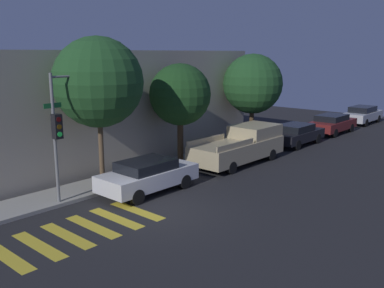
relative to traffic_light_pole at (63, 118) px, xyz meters
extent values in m
plane|color=black|center=(1.64, -3.37, -3.31)|extent=(60.00, 60.00, 0.00)
cube|color=gray|center=(1.64, 0.81, -3.24)|extent=(26.00, 1.96, 0.14)
cube|color=#A89E8E|center=(1.64, 5.20, -0.43)|extent=(26.00, 6.00, 5.77)
cube|color=gold|center=(-3.62, -2.57, -3.31)|extent=(0.45, 2.60, 0.00)
cube|color=gold|center=(-2.65, -2.57, -3.31)|extent=(0.45, 2.60, 0.00)
cube|color=gold|center=(-1.68, -2.57, -3.31)|extent=(0.45, 2.60, 0.00)
cube|color=gold|center=(-0.72, -2.57, -3.31)|extent=(0.45, 2.60, 0.00)
cube|color=gold|center=(0.25, -2.57, -3.31)|extent=(0.45, 2.60, 0.00)
cube|color=gold|center=(1.21, -2.57, -3.31)|extent=(0.45, 2.60, 0.00)
cylinder|color=slate|center=(-0.36, 0.08, -0.84)|extent=(0.12, 0.12, 4.96)
cube|color=black|center=(-0.36, -0.13, -0.26)|extent=(0.30, 0.30, 0.90)
cylinder|color=#4C0C0C|center=(-0.36, -0.29, 0.01)|extent=(0.18, 0.02, 0.18)
cylinder|color=#593D0A|center=(-0.36, -0.29, -0.26)|extent=(0.18, 0.02, 0.18)
cylinder|color=#26E54C|center=(-0.36, -0.29, -0.53)|extent=(0.18, 0.02, 0.18)
cube|color=#19662D|center=(-0.36, 0.08, 0.48)|extent=(0.70, 0.02, 0.18)
cylinder|color=slate|center=(0.38, 0.08, 1.49)|extent=(1.47, 0.08, 0.08)
sphere|color=#F9E5B2|center=(1.11, 0.08, 1.39)|extent=(0.36, 0.36, 0.36)
cube|color=silver|center=(2.98, -1.27, -2.68)|extent=(4.28, 1.80, 0.66)
cube|color=black|center=(2.88, -1.27, -2.15)|extent=(2.22, 1.58, 0.40)
cylinder|color=black|center=(4.31, -0.46, -3.01)|extent=(0.61, 0.22, 0.61)
cylinder|color=black|center=(4.31, -2.08, -3.01)|extent=(0.61, 0.22, 0.61)
cylinder|color=black|center=(1.66, -0.46, -3.01)|extent=(0.61, 0.22, 0.61)
cylinder|color=black|center=(1.66, -2.08, -3.01)|extent=(0.61, 0.22, 0.61)
cube|color=tan|center=(9.22, -1.27, -2.57)|extent=(5.75, 2.08, 0.89)
cube|color=tan|center=(10.80, -1.27, -1.80)|extent=(2.59, 1.91, 0.64)
cube|color=tan|center=(7.78, -0.35, -1.98)|extent=(2.87, 0.08, 0.28)
cube|color=tan|center=(7.78, -2.18, -1.98)|extent=(2.87, 0.08, 0.28)
cylinder|color=black|center=(11.00, -0.32, -3.01)|extent=(0.61, 0.22, 0.61)
cylinder|color=black|center=(11.00, -2.22, -3.01)|extent=(0.61, 0.22, 0.61)
cylinder|color=black|center=(7.44, -0.32, -3.01)|extent=(0.61, 0.22, 0.61)
cylinder|color=black|center=(7.44, -2.22, -3.01)|extent=(0.61, 0.22, 0.61)
cube|color=black|center=(15.41, -1.27, -2.72)|extent=(4.28, 1.82, 0.59)
cube|color=black|center=(15.31, -1.27, -2.21)|extent=(2.23, 1.60, 0.42)
cylinder|color=black|center=(16.74, -0.45, -3.01)|extent=(0.61, 0.22, 0.61)
cylinder|color=black|center=(16.74, -2.09, -3.01)|extent=(0.61, 0.22, 0.61)
cylinder|color=black|center=(14.09, -0.45, -3.01)|extent=(0.61, 0.22, 0.61)
cylinder|color=black|center=(14.09, -2.09, -3.01)|extent=(0.61, 0.22, 0.61)
cube|color=maroon|center=(20.68, -1.27, -2.70)|extent=(4.51, 1.84, 0.62)
cube|color=black|center=(20.57, -1.27, -2.18)|extent=(2.34, 1.62, 0.42)
cylinder|color=black|center=(22.08, -0.44, -3.01)|extent=(0.61, 0.22, 0.61)
cylinder|color=black|center=(22.08, -2.10, -3.01)|extent=(0.61, 0.22, 0.61)
cylinder|color=black|center=(19.28, -0.44, -3.01)|extent=(0.61, 0.22, 0.61)
cylinder|color=black|center=(19.28, -2.10, -3.01)|extent=(0.61, 0.22, 0.61)
cube|color=#B7BABF|center=(26.50, -1.27, -2.69)|extent=(4.48, 1.73, 0.65)
cube|color=black|center=(26.39, -1.27, -2.13)|extent=(2.33, 1.52, 0.45)
cylinder|color=black|center=(27.89, -0.49, -3.01)|extent=(0.61, 0.22, 0.61)
cylinder|color=black|center=(27.89, -2.04, -3.01)|extent=(0.61, 0.22, 0.61)
cylinder|color=black|center=(25.11, -0.49, -3.01)|extent=(0.61, 0.22, 0.61)
cylinder|color=black|center=(25.11, -2.04, -3.01)|extent=(0.61, 0.22, 0.61)
cylinder|color=brown|center=(2.09, 0.65, -1.77)|extent=(0.21, 0.21, 3.09)
sphere|color=#1E4721|center=(2.09, 0.65, 1.17)|extent=(3.72, 3.72, 3.72)
cylinder|color=#42301E|center=(6.95, 0.65, -2.07)|extent=(0.30, 0.30, 2.48)
sphere|color=#193D19|center=(6.95, 0.65, 0.32)|extent=(3.06, 3.06, 3.06)
cylinder|color=#4C3823|center=(13.30, 0.65, -2.08)|extent=(0.27, 0.27, 2.47)
sphere|color=#1E4721|center=(13.30, 0.65, 0.50)|extent=(3.59, 3.59, 3.59)
camera|label=1|loc=(-8.43, -13.91, 2.35)|focal=40.00mm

